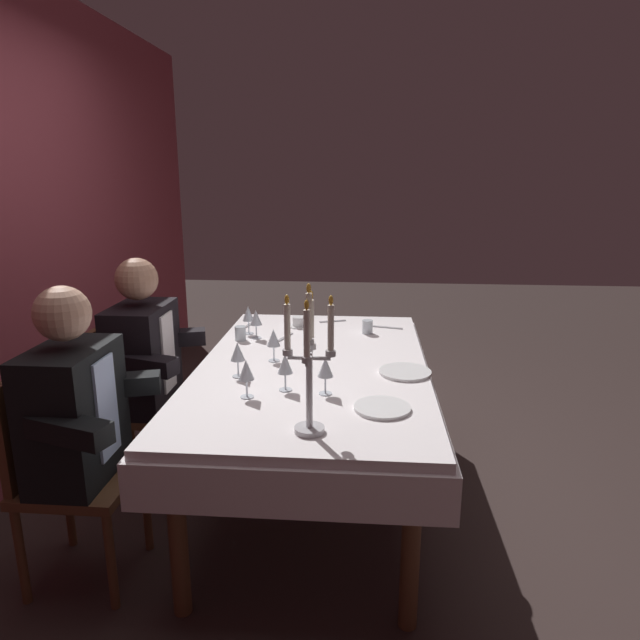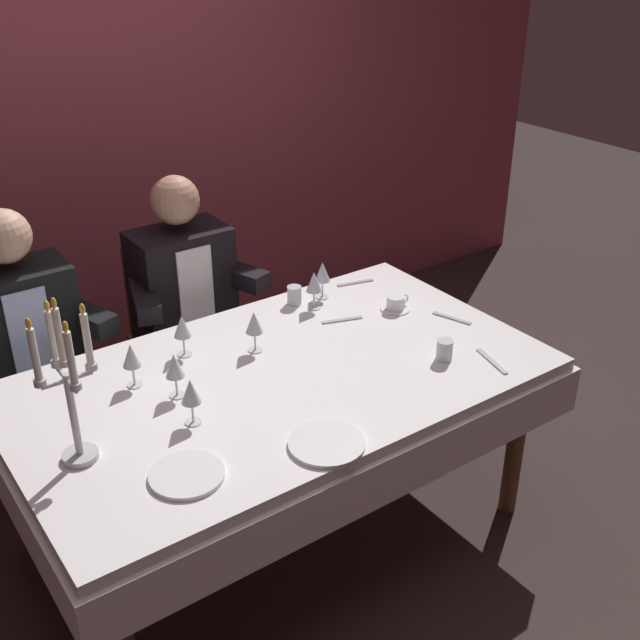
{
  "view_description": "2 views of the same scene",
  "coord_description": "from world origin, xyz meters",
  "px_view_note": "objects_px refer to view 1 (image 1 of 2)",
  "views": [
    {
      "loc": [
        -2.62,
        -0.24,
        1.65
      ],
      "look_at": [
        0.29,
        -0.01,
        0.88
      ],
      "focal_mm": 31.8,
      "sensor_mm": 36.0,
      "label": 1
    },
    {
      "loc": [
        -1.28,
        -2.03,
        2.22
      ],
      "look_at": [
        0.22,
        0.06,
        0.86
      ],
      "focal_mm": 43.96,
      "sensor_mm": 36.0,
      "label": 2
    }
  ],
  "objects_px": {
    "wine_glass_5": "(238,353)",
    "seated_diner_0": "(73,412)",
    "wine_glass_6": "(274,339)",
    "wine_glass_2": "(256,319)",
    "seated_diner_1": "(142,356)",
    "candelabra": "(309,365)",
    "wine_glass_3": "(248,315)",
    "dinner_plate_0": "(382,408)",
    "dinner_plate_1": "(405,372)",
    "wine_glass_1": "(285,365)",
    "water_tumbler_0": "(240,333)",
    "wine_glass_4": "(325,368)",
    "wine_glass_0": "(246,371)",
    "water_tumbler_1": "(367,327)",
    "dining_table": "(313,386)",
    "coffee_cup_0": "(299,322)"
  },
  "relations": [
    {
      "from": "wine_glass_5",
      "to": "seated_diner_0",
      "type": "bearing_deg",
      "value": 127.75
    },
    {
      "from": "wine_glass_6",
      "to": "wine_glass_2",
      "type": "bearing_deg",
      "value": 22.69
    },
    {
      "from": "wine_glass_5",
      "to": "seated_diner_1",
      "type": "distance_m",
      "value": 0.64
    },
    {
      "from": "wine_glass_2",
      "to": "wine_glass_5",
      "type": "xyz_separation_m",
      "value": [
        -0.62,
        -0.03,
        0.0
      ]
    },
    {
      "from": "candelabra",
      "to": "wine_glass_3",
      "type": "distance_m",
      "value": 1.34
    },
    {
      "from": "dinner_plate_0",
      "to": "dinner_plate_1",
      "type": "bearing_deg",
      "value": -15.41
    },
    {
      "from": "wine_glass_1",
      "to": "water_tumbler_0",
      "type": "height_order",
      "value": "wine_glass_1"
    },
    {
      "from": "wine_glass_4",
      "to": "seated_diner_1",
      "type": "distance_m",
      "value": 1.08
    },
    {
      "from": "wine_glass_0",
      "to": "water_tumbler_0",
      "type": "xyz_separation_m",
      "value": [
        0.81,
        0.2,
        -0.08
      ]
    },
    {
      "from": "wine_glass_6",
      "to": "seated_diner_0",
      "type": "bearing_deg",
      "value": 134.05
    },
    {
      "from": "candelabra",
      "to": "water_tumbler_1",
      "type": "distance_m",
      "value": 1.34
    },
    {
      "from": "wine_glass_3",
      "to": "seated_diner_1",
      "type": "xyz_separation_m",
      "value": [
        -0.43,
        0.47,
        -0.12
      ]
    },
    {
      "from": "water_tumbler_0",
      "to": "water_tumbler_1",
      "type": "relative_size",
      "value": 1.01
    },
    {
      "from": "candelabra",
      "to": "wine_glass_4",
      "type": "height_order",
      "value": "candelabra"
    },
    {
      "from": "wine_glass_0",
      "to": "wine_glass_2",
      "type": "distance_m",
      "value": 0.87
    },
    {
      "from": "dinner_plate_0",
      "to": "wine_glass_6",
      "type": "bearing_deg",
      "value": 43.27
    },
    {
      "from": "water_tumbler_1",
      "to": "seated_diner_0",
      "type": "height_order",
      "value": "seated_diner_0"
    },
    {
      "from": "wine_glass_2",
      "to": "seated_diner_0",
      "type": "height_order",
      "value": "seated_diner_0"
    },
    {
      "from": "wine_glass_1",
      "to": "seated_diner_1",
      "type": "height_order",
      "value": "seated_diner_1"
    },
    {
      "from": "dinner_plate_0",
      "to": "wine_glass_2",
      "type": "bearing_deg",
      "value": 35.98
    },
    {
      "from": "wine_glass_1",
      "to": "seated_diner_0",
      "type": "xyz_separation_m",
      "value": [
        -0.29,
        0.8,
        -0.12
      ]
    },
    {
      "from": "candelabra",
      "to": "seated_diner_0",
      "type": "relative_size",
      "value": 0.44
    },
    {
      "from": "seated_diner_1",
      "to": "dining_table",
      "type": "bearing_deg",
      "value": -93.66
    },
    {
      "from": "coffee_cup_0",
      "to": "seated_diner_0",
      "type": "distance_m",
      "value": 1.51
    },
    {
      "from": "wine_glass_1",
      "to": "wine_glass_3",
      "type": "relative_size",
      "value": 1.0
    },
    {
      "from": "wine_glass_2",
      "to": "wine_glass_3",
      "type": "xyz_separation_m",
      "value": [
        0.09,
        0.06,
        0.0
      ]
    },
    {
      "from": "dining_table",
      "to": "wine_glass_4",
      "type": "relative_size",
      "value": 11.83
    },
    {
      "from": "wine_glass_6",
      "to": "water_tumbler_1",
      "type": "relative_size",
      "value": 2.08
    },
    {
      "from": "wine_glass_4",
      "to": "water_tumbler_0",
      "type": "bearing_deg",
      "value": 35.07
    },
    {
      "from": "wine_glass_3",
      "to": "wine_glass_4",
      "type": "distance_m",
      "value": 1.02
    },
    {
      "from": "dining_table",
      "to": "wine_glass_1",
      "type": "bearing_deg",
      "value": 166.81
    },
    {
      "from": "water_tumbler_0",
      "to": "wine_glass_1",
      "type": "bearing_deg",
      "value": -153.94
    },
    {
      "from": "water_tumbler_1",
      "to": "wine_glass_1",
      "type": "bearing_deg",
      "value": 159.01
    },
    {
      "from": "dinner_plate_0",
      "to": "seated_diner_0",
      "type": "relative_size",
      "value": 0.18
    },
    {
      "from": "dining_table",
      "to": "wine_glass_1",
      "type": "distance_m",
      "value": 0.44
    },
    {
      "from": "candelabra",
      "to": "water_tumbler_1",
      "type": "bearing_deg",
      "value": -9.06
    },
    {
      "from": "wine_glass_6",
      "to": "seated_diner_0",
      "type": "distance_m",
      "value": 0.97
    },
    {
      "from": "dinner_plate_0",
      "to": "wine_glass_5",
      "type": "bearing_deg",
      "value": 63.67
    },
    {
      "from": "wine_glass_3",
      "to": "coffee_cup_0",
      "type": "bearing_deg",
      "value": -56.24
    },
    {
      "from": "wine_glass_1",
      "to": "wine_glass_6",
      "type": "height_order",
      "value": "same"
    },
    {
      "from": "candelabra",
      "to": "coffee_cup_0",
      "type": "xyz_separation_m",
      "value": [
        1.43,
        0.21,
        -0.23
      ]
    },
    {
      "from": "wine_glass_0",
      "to": "wine_glass_1",
      "type": "bearing_deg",
      "value": -58.57
    },
    {
      "from": "wine_glass_5",
      "to": "water_tumbler_1",
      "type": "relative_size",
      "value": 2.08
    },
    {
      "from": "dinner_plate_1",
      "to": "wine_glass_5",
      "type": "xyz_separation_m",
      "value": [
        -0.1,
        0.76,
        0.11
      ]
    },
    {
      "from": "wine_glass_6",
      "to": "seated_diner_0",
      "type": "height_order",
      "value": "seated_diner_0"
    },
    {
      "from": "seated_diner_1",
      "to": "wine_glass_2",
      "type": "bearing_deg",
      "value": -56.75
    },
    {
      "from": "candelabra",
      "to": "wine_glass_1",
      "type": "height_order",
      "value": "candelabra"
    },
    {
      "from": "wine_glass_6",
      "to": "seated_diner_1",
      "type": "height_order",
      "value": "seated_diner_1"
    },
    {
      "from": "dining_table",
      "to": "dinner_plate_0",
      "type": "bearing_deg",
      "value": -148.77
    },
    {
      "from": "dinner_plate_1",
      "to": "wine_glass_1",
      "type": "distance_m",
      "value": 0.59
    }
  ]
}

